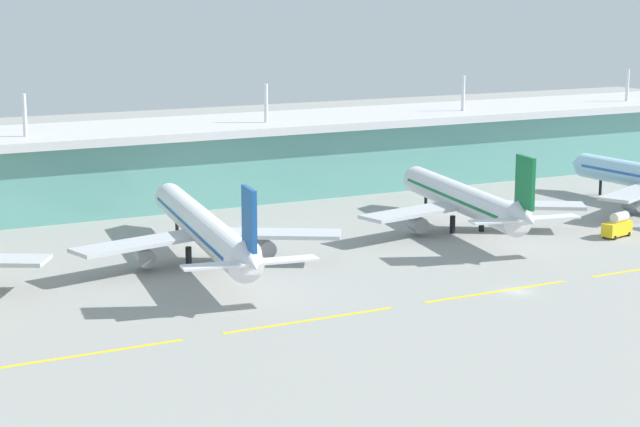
# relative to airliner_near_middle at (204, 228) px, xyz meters

# --- Properties ---
(ground_plane) EXTENTS (600.00, 600.00, 0.00)m
(ground_plane) POSITION_rel_airliner_near_middle_xyz_m (37.67, -41.23, -6.46)
(ground_plane) COLOR gray
(terminal_building) EXTENTS (288.00, 34.00, 26.86)m
(terminal_building) POSITION_rel_airliner_near_middle_xyz_m (37.67, 59.78, 2.67)
(terminal_building) COLOR #5B9E93
(terminal_building) RESTS_ON ground
(airliner_near_middle) EXTENTS (48.20, 71.27, 18.90)m
(airliner_near_middle) POSITION_rel_airliner_near_middle_xyz_m (0.00, 0.00, 0.00)
(airliner_near_middle) COLOR white
(airliner_near_middle) RESTS_ON ground
(airliner_far_middle) EXTENTS (47.95, 60.08, 18.90)m
(airliner_far_middle) POSITION_rel_airliner_near_middle_xyz_m (57.04, 1.02, -0.01)
(airliner_far_middle) COLOR silver
(airliner_far_middle) RESTS_ON ground
(taxiway_stripe_west) EXTENTS (28.00, 0.70, 0.04)m
(taxiway_stripe_west) POSITION_rel_airliner_near_middle_xyz_m (-33.33, -39.80, -6.44)
(taxiway_stripe_west) COLOR yellow
(taxiway_stripe_west) RESTS_ON ground
(taxiway_stripe_mid_west) EXTENTS (28.00, 0.70, 0.04)m
(taxiway_stripe_mid_west) POSITION_rel_airliner_near_middle_xyz_m (0.67, -39.80, -6.44)
(taxiway_stripe_mid_west) COLOR yellow
(taxiway_stripe_mid_west) RESTS_ON ground
(taxiway_stripe_centre) EXTENTS (28.00, 0.70, 0.04)m
(taxiway_stripe_centre) POSITION_rel_airliner_near_middle_xyz_m (34.67, -39.80, -6.44)
(taxiway_stripe_centre) COLOR yellow
(taxiway_stripe_centre) RESTS_ON ground
(fuel_truck) EXTENTS (7.62, 4.34, 4.95)m
(fuel_truck) POSITION_rel_airliner_near_middle_xyz_m (80.59, -17.92, -4.19)
(fuel_truck) COLOR gold
(fuel_truck) RESTS_ON ground
(baggage_cart) EXTENTS (4.01, 3.48, 2.48)m
(baggage_cart) POSITION_rel_airliner_near_middle_xyz_m (89.77, -8.52, -5.19)
(baggage_cart) COLOR silver
(baggage_cart) RESTS_ON ground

